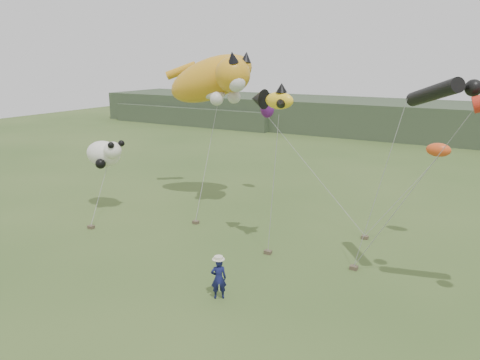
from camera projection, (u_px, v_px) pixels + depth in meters
name	position (u px, v px, depth m)	size (l,w,h in m)	color
ground	(216.00, 297.00, 18.35)	(120.00, 120.00, 0.00)	#385123
headland	(395.00, 119.00, 56.76)	(90.00, 13.00, 4.00)	#2D3D28
festival_attendant	(219.00, 278.00, 18.10)	(0.61, 0.40, 1.67)	#131649
sandbag_anchors	(248.00, 240.00, 23.96)	(14.42, 6.35, 0.17)	brown
cat_kite	(215.00, 79.00, 28.38)	(7.25, 4.31, 4.19)	orange
fish_kite	(271.00, 99.00, 21.08)	(2.43, 1.63, 1.24)	yellow
panda_kite	(105.00, 153.00, 28.17)	(2.76, 1.79, 1.72)	white
misc_kites	(324.00, 122.00, 27.29)	(12.10, 4.09, 2.02)	#DC4B1A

